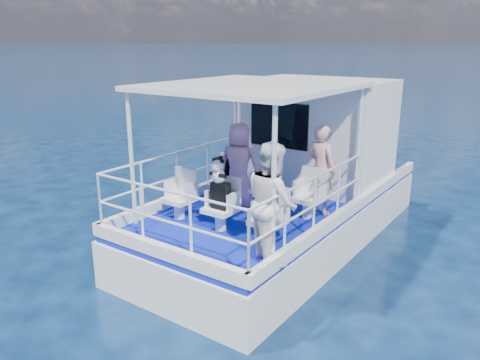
# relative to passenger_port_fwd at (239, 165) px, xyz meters

# --- Properties ---
(ground) EXTENTS (2000.00, 2000.00, 0.00)m
(ground) POSITION_rel_passenger_port_fwd_xyz_m (0.43, -0.03, -1.68)
(ground) COLOR #071735
(ground) RESTS_ON ground
(hull) EXTENTS (3.00, 7.00, 1.60)m
(hull) POSITION_rel_passenger_port_fwd_xyz_m (0.43, 0.97, -1.68)
(hull) COLOR white
(hull) RESTS_ON ground
(deck) EXTENTS (2.90, 6.90, 0.10)m
(deck) POSITION_rel_passenger_port_fwd_xyz_m (0.43, 0.97, -0.83)
(deck) COLOR #0B19A0
(deck) RESTS_ON hull
(cabin) EXTENTS (2.85, 2.00, 2.20)m
(cabin) POSITION_rel_passenger_port_fwd_xyz_m (0.43, 2.27, 0.32)
(cabin) COLOR white
(cabin) RESTS_ON deck
(canopy) EXTENTS (3.00, 3.20, 0.08)m
(canopy) POSITION_rel_passenger_port_fwd_xyz_m (0.43, -0.23, 1.46)
(canopy) COLOR white
(canopy) RESTS_ON cabin
(canopy_posts) EXTENTS (2.77, 2.97, 2.20)m
(canopy_posts) POSITION_rel_passenger_port_fwd_xyz_m (0.43, -0.28, 0.32)
(canopy_posts) COLOR white
(canopy_posts) RESTS_ON deck
(railings) EXTENTS (2.84, 3.59, 1.00)m
(railings) POSITION_rel_passenger_port_fwd_xyz_m (0.43, -0.61, -0.28)
(railings) COLOR white
(railings) RESTS_ON deck
(seat_port_fwd) EXTENTS (0.48, 0.46, 0.38)m
(seat_port_fwd) POSITION_rel_passenger_port_fwd_xyz_m (-0.47, 0.17, -0.59)
(seat_port_fwd) COLOR white
(seat_port_fwd) RESTS_ON deck
(seat_center_fwd) EXTENTS (0.48, 0.46, 0.38)m
(seat_center_fwd) POSITION_rel_passenger_port_fwd_xyz_m (0.43, 0.17, -0.59)
(seat_center_fwd) COLOR white
(seat_center_fwd) RESTS_ON deck
(seat_stbd_fwd) EXTENTS (0.48, 0.46, 0.38)m
(seat_stbd_fwd) POSITION_rel_passenger_port_fwd_xyz_m (1.33, 0.17, -0.59)
(seat_stbd_fwd) COLOR white
(seat_stbd_fwd) RESTS_ON deck
(seat_port_aft) EXTENTS (0.48, 0.46, 0.38)m
(seat_port_aft) POSITION_rel_passenger_port_fwd_xyz_m (-0.47, -1.13, -0.59)
(seat_port_aft) COLOR white
(seat_port_aft) RESTS_ON deck
(seat_center_aft) EXTENTS (0.48, 0.46, 0.38)m
(seat_center_aft) POSITION_rel_passenger_port_fwd_xyz_m (0.43, -1.13, -0.59)
(seat_center_aft) COLOR white
(seat_center_aft) RESTS_ON deck
(seat_stbd_aft) EXTENTS (0.48, 0.46, 0.38)m
(seat_stbd_aft) POSITION_rel_passenger_port_fwd_xyz_m (1.33, -1.13, -0.59)
(seat_stbd_aft) COLOR white
(seat_stbd_aft) RESTS_ON deck
(passenger_port_fwd) EXTENTS (0.68, 0.57, 1.56)m
(passenger_port_fwd) POSITION_rel_passenger_port_fwd_xyz_m (0.00, 0.00, 0.00)
(passenger_port_fwd) COLOR #CE859B
(passenger_port_fwd) RESTS_ON deck
(passenger_stbd_fwd) EXTENTS (0.66, 0.51, 1.60)m
(passenger_stbd_fwd) POSITION_rel_passenger_port_fwd_xyz_m (1.39, 0.50, 0.02)
(passenger_stbd_fwd) COLOR #E4A193
(passenger_stbd_fwd) RESTS_ON deck
(passenger_stbd_aft) EXTENTS (1.03, 1.00, 1.68)m
(passenger_stbd_aft) POSITION_rel_passenger_port_fwd_xyz_m (1.66, -1.56, 0.06)
(passenger_stbd_aft) COLOR white
(passenger_stbd_aft) RESTS_ON deck
(backpack_port) EXTENTS (0.33, 0.18, 0.43)m
(backpack_port) POSITION_rel_passenger_port_fwd_xyz_m (-0.49, 0.12, -0.19)
(backpack_port) COLOR black
(backpack_port) RESTS_ON seat_port_fwd
(backpack_center) EXTENTS (0.29, 0.16, 0.43)m
(backpack_center) POSITION_rel_passenger_port_fwd_xyz_m (0.46, -1.16, -0.19)
(backpack_center) COLOR black
(backpack_center) RESTS_ON seat_center_aft
(compact_camera) EXTENTS (0.09, 0.06, 0.06)m
(compact_camera) POSITION_rel_passenger_port_fwd_xyz_m (-0.47, 0.10, 0.05)
(compact_camera) COLOR black
(compact_camera) RESTS_ON backpack_port
(panda) EXTENTS (0.25, 0.21, 0.39)m
(panda) POSITION_rel_passenger_port_fwd_xyz_m (0.44, -1.18, 0.22)
(panda) COLOR silver
(panda) RESTS_ON backpack_center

